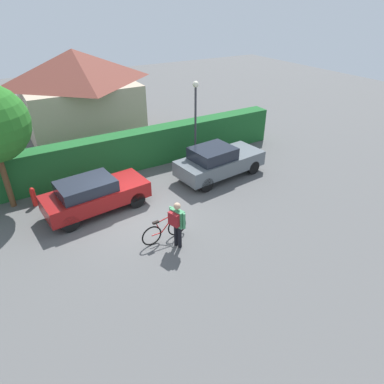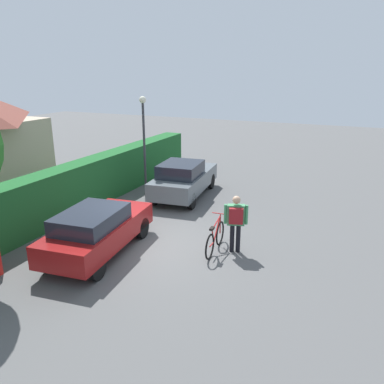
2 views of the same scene
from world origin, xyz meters
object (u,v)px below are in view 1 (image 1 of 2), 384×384
bicycle (165,230)px  street_lamp (195,112)px  parked_car_near (94,194)px  parked_car_far (218,161)px  fire_hydrant (33,196)px  person_rider (177,221)px

bicycle → street_lamp: 6.57m
parked_car_near → bicycle: bearing=-63.4°
parked_car_far → fire_hydrant: bearing=168.1°
parked_car_far → fire_hydrant: parked_car_far is taller
parked_car_far → street_lamp: (-0.22, 1.69, 1.86)m
parked_car_far → bicycle: (-4.25, -3.00, -0.37)m
parked_car_near → fire_hydrant: bearing=140.9°
bicycle → parked_car_far: bearing=35.2°
parked_car_far → street_lamp: bearing=97.6°
parked_car_far → street_lamp: 2.52m
parked_car_near → person_rider: 3.94m
parked_car_far → person_rider: 5.39m
street_lamp → fire_hydrant: street_lamp is taller
parked_car_near → person_rider: bearing=-64.4°
parked_car_far → person_rider: (-4.05, -3.54, 0.26)m
parked_car_far → person_rider: bearing=-138.9°
street_lamp → fire_hydrant: size_ratio=5.01×
parked_car_far → fire_hydrant: size_ratio=5.32×
bicycle → person_rider: (0.19, -0.54, 0.63)m
person_rider → street_lamp: (3.83, 5.22, 1.60)m
parked_car_far → street_lamp: size_ratio=1.06×
parked_car_near → parked_car_far: size_ratio=0.95×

